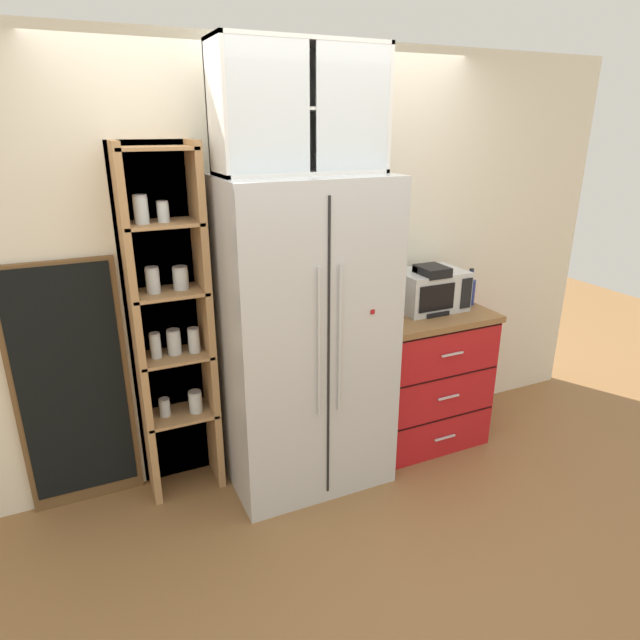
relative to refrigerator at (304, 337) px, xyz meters
name	(u,v)px	position (x,y,z in m)	size (l,w,h in m)	color
ground_plane	(308,473)	(0.00, -0.03, -0.92)	(10.62, 10.62, 0.00)	olive
wall_back_cream	(280,265)	(0.00, 0.37, 0.35)	(4.93, 0.10, 2.55)	silver
refrigerator	(304,337)	(0.00, 0.00, 0.00)	(0.93, 0.67, 1.85)	silver
pantry_shelf_column	(170,323)	(-0.72, 0.25, 0.12)	(0.46, 0.30, 2.02)	brown
counter_cabinet	(423,376)	(0.90, 0.05, -0.45)	(0.81, 0.59, 0.94)	red
microwave	(430,290)	(0.94, 0.09, 0.15)	(0.44, 0.33, 0.26)	silver
coffee_maker	(428,289)	(0.90, 0.05, 0.17)	(0.17, 0.20, 0.31)	black
mug_charcoal	(382,312)	(0.56, 0.06, 0.06)	(0.11, 0.07, 0.08)	#2D2D33
bottle_cobalt	(470,289)	(1.24, 0.06, 0.12)	(0.07, 0.07, 0.25)	navy
upper_cabinet	(298,110)	(0.00, 0.05, 1.24)	(0.90, 0.32, 0.64)	silver
chalkboard_menu	(73,388)	(-1.27, 0.30, -0.20)	(0.60, 0.04, 1.44)	brown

